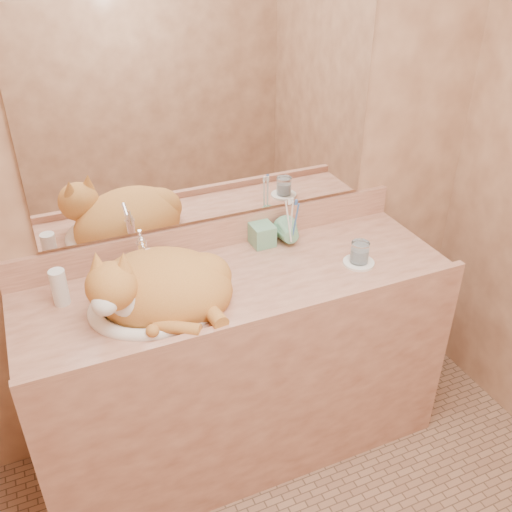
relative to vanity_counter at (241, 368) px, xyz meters
name	(u,v)px	position (x,y,z in m)	size (l,w,h in m)	color
wall_back	(209,152)	(0.00, 0.28, 0.82)	(2.40, 0.02, 2.50)	#8C5B3F
vanity_counter	(241,368)	(0.00, 0.00, 0.00)	(1.60, 0.55, 0.85)	#915541
mirror	(209,115)	(0.00, 0.26, 0.97)	(1.30, 0.02, 0.80)	white
sink_basin	(157,286)	(-0.31, -0.02, 0.50)	(0.47, 0.39, 0.15)	white
faucet	(143,256)	(-0.31, 0.16, 0.52)	(0.05, 0.13, 0.18)	white
cat	(157,285)	(-0.31, -0.03, 0.51)	(0.48, 0.39, 0.26)	#B26929
soap_dispenser	(267,228)	(0.19, 0.16, 0.52)	(0.09, 0.09, 0.20)	#6AA984
toothbrush_cup	(292,238)	(0.28, 0.13, 0.47)	(0.10, 0.10, 0.10)	#6AA984
toothbrushes	(292,220)	(0.28, 0.13, 0.56)	(0.04, 0.04, 0.22)	white
saucer	(359,263)	(0.46, -0.07, 0.43)	(0.12, 0.12, 0.01)	white
water_glass	(360,252)	(0.46, -0.07, 0.48)	(0.07, 0.07, 0.08)	silver
lotion_bottle	(59,287)	(-0.61, 0.12, 0.49)	(0.05, 0.05, 0.13)	white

